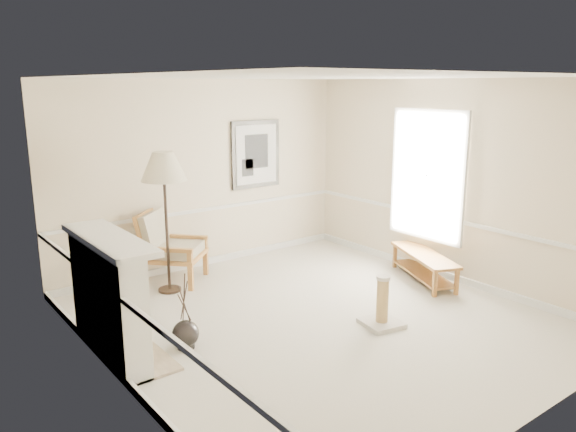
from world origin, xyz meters
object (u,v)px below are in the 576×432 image
object	(u,v)px
armchair	(167,244)
floor_lamp	(164,170)
floor_vase	(186,335)
scratching_post	(382,310)
bench	(424,262)

from	to	relation	value
armchair	floor_lamp	xyz separation A→B (m)	(-0.17, -0.40, 1.14)
floor_vase	floor_lamp	bearing A→B (deg)	69.67
floor_lamp	scratching_post	xyz separation A→B (m)	(1.50, -2.61, -1.50)
armchair	bench	world-z (taller)	armchair
floor_vase	scratching_post	xyz separation A→B (m)	(2.14, -0.89, 0.04)
floor_lamp	scratching_post	distance (m)	3.36
bench	floor_lamp	bearing A→B (deg)	149.44
floor_vase	floor_lamp	world-z (taller)	floor_lamp
floor_vase	scratching_post	world-z (taller)	floor_vase
armchair	scratching_post	world-z (taller)	armchair
armchair	bench	xyz separation A→B (m)	(3.00, -2.27, -0.29)
floor_vase	armchair	size ratio (longest dim) A/B	0.76
bench	floor_vase	bearing A→B (deg)	177.69
floor_vase	floor_lamp	size ratio (longest dim) A/B	0.44
floor_vase	bench	bearing A→B (deg)	-2.31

